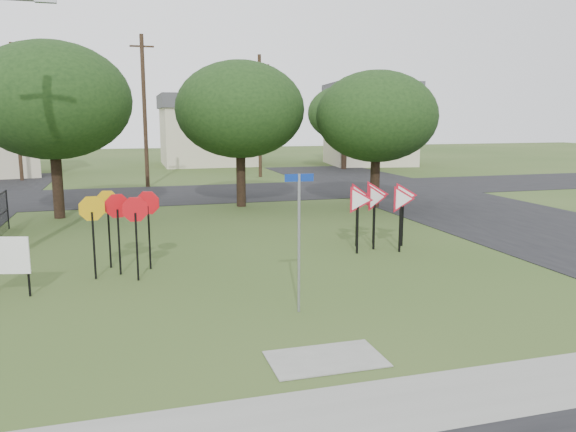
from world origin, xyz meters
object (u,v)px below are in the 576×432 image
object	(u,v)px
street_name_sign	(299,234)
stop_sign_cluster	(120,214)
info_board	(4,258)
yield_sign_cluster	(378,200)

from	to	relation	value
street_name_sign	stop_sign_cluster	world-z (taller)	street_name_sign
info_board	yield_sign_cluster	bearing A→B (deg)	12.23
street_name_sign	stop_sign_cluster	bearing A→B (deg)	131.32
street_name_sign	info_board	distance (m)	6.92
stop_sign_cluster	street_name_sign	bearing A→B (deg)	-48.68
street_name_sign	info_board	bearing A→B (deg)	156.12
yield_sign_cluster	info_board	bearing A→B (deg)	-167.77
stop_sign_cluster	info_board	xyz separation A→B (m)	(-2.61, -1.40, -0.68)
street_name_sign	yield_sign_cluster	distance (m)	6.59
street_name_sign	stop_sign_cluster	xyz separation A→B (m)	(-3.68, 4.19, -0.07)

